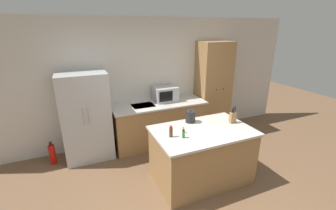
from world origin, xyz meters
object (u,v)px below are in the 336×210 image
pantry_cabinet (213,88)px  kettle (190,117)px  spice_bottle_tall_dark (171,132)px  knife_block (233,117)px  microwave (165,94)px  fire_extinguisher (52,154)px  refrigerator (86,117)px  spice_bottle_short_red (183,130)px  spice_bottle_amber_oil (183,134)px

pantry_cabinet → kettle: size_ratio=9.51×
spice_bottle_tall_dark → knife_block: bearing=2.7°
microwave → kettle: (-0.04, -1.20, -0.07)m
pantry_cabinet → fire_extinguisher: 3.58m
refrigerator → knife_block: (2.22, -1.41, 0.16)m
kettle → fire_extinguisher: (-2.25, 1.10, -0.79)m
refrigerator → microwave: bearing=3.5°
spice_bottle_tall_dark → spice_bottle_short_red: spice_bottle_tall_dark is taller
spice_bottle_tall_dark → spice_bottle_amber_oil: size_ratio=1.35×
kettle → fire_extinguisher: 2.63m
refrigerator → knife_block: 2.63m
spice_bottle_tall_dark → microwave: bearing=70.5°
refrigerator → spice_bottle_amber_oil: bearing=-51.8°
refrigerator → microwave: (1.63, 0.10, 0.23)m
pantry_cabinet → microwave: 1.18m
spice_bottle_short_red → pantry_cabinet: bearing=44.3°
pantry_cabinet → microwave: pantry_cabinet is taller
spice_bottle_tall_dark → kettle: kettle is taller
kettle → knife_block: bearing=-25.7°
refrigerator → knife_block: size_ratio=5.72×
knife_block → fire_extinguisher: size_ratio=0.65×
spice_bottle_tall_dark → spice_bottle_amber_oil: spice_bottle_tall_dark is taller
refrigerator → microwave: 1.64m
microwave → spice_bottle_short_red: 1.55m
fire_extinguisher → knife_block: bearing=-25.9°
microwave → spice_bottle_short_red: (-0.33, -1.51, -0.12)m
knife_block → spice_bottle_short_red: knife_block is taller
spice_bottle_amber_oil → knife_block: bearing=8.8°
spice_bottle_amber_oil → microwave: bearing=76.5°
spice_bottle_tall_dark → fire_extinguisher: spice_bottle_tall_dark is taller
pantry_cabinet → fire_extinguisher: (-3.47, -0.07, -0.86)m
pantry_cabinet → spice_bottle_amber_oil: size_ratio=16.51×
fire_extinguisher → microwave: bearing=2.6°
pantry_cabinet → knife_block: size_ratio=7.28×
spice_bottle_short_red → spice_bottle_amber_oil: bearing=-115.3°
spice_bottle_tall_dark → kettle: bearing=34.8°
spice_bottle_tall_dark → kettle: size_ratio=0.78×
microwave → fire_extinguisher: (-2.29, -0.10, -0.86)m
pantry_cabinet → kettle: (-1.22, -1.16, -0.06)m
spice_bottle_short_red → kettle: kettle is taller
spice_bottle_short_red → fire_extinguisher: spice_bottle_short_red is taller
fire_extinguisher → kettle: bearing=-26.0°
knife_block → pantry_cabinet: bearing=68.2°
pantry_cabinet → spice_bottle_short_red: (-1.51, -1.47, -0.12)m
refrigerator → kettle: 1.94m
knife_block → fire_extinguisher: knife_block is taller
pantry_cabinet → knife_block: pantry_cabinet is taller
pantry_cabinet → fire_extinguisher: pantry_cabinet is taller
pantry_cabinet → fire_extinguisher: size_ratio=4.77×
microwave → kettle: bearing=-91.7°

